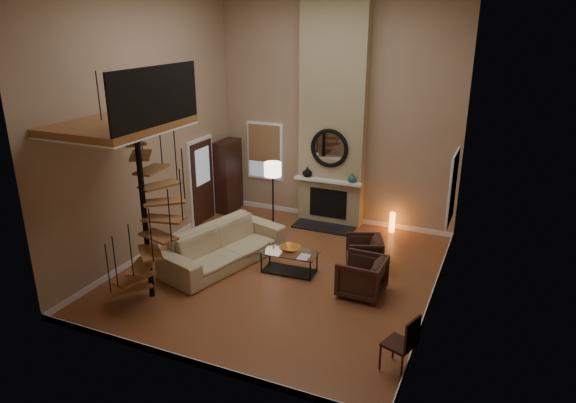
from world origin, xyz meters
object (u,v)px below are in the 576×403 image
at_px(armchair_far, 366,277).
at_px(floor_lamp, 273,175).
at_px(coffee_table, 289,259).
at_px(accent_lamp, 392,222).
at_px(armchair_near, 367,252).
at_px(side_chair, 404,342).
at_px(sofa, 224,245).
at_px(hutch, 228,176).

distance_m(armchair_far, floor_lamp, 3.71).
bearing_deg(armchair_far, coffee_table, -97.86).
height_order(floor_lamp, accent_lamp, floor_lamp).
height_order(armchair_near, side_chair, side_chair).
bearing_deg(sofa, armchair_near, -55.36).
bearing_deg(armchair_near, floor_lamp, -132.48).
height_order(armchair_far, side_chair, side_chair).
xyz_separation_m(armchair_far, coffee_table, (-1.66, 0.26, -0.07)).
bearing_deg(accent_lamp, hutch, -176.98).
height_order(armchair_far, floor_lamp, floor_lamp).
bearing_deg(armchair_near, armchair_far, -7.18).
relative_size(hutch, coffee_table, 1.58).
relative_size(sofa, armchair_far, 3.32).
bearing_deg(floor_lamp, side_chair, -45.49).
bearing_deg(sofa, hutch, 43.86).
distance_m(sofa, coffee_table, 1.43).
xyz_separation_m(coffee_table, floor_lamp, (-1.22, 1.82, 1.13)).
relative_size(armchair_near, coffee_table, 0.61).
bearing_deg(side_chair, coffee_table, 141.08).
height_order(sofa, armchair_near, sofa).
distance_m(armchair_near, coffee_table, 1.61).
xyz_separation_m(hutch, side_chair, (5.70, -4.92, -0.42)).
bearing_deg(hutch, accent_lamp, 3.02).
bearing_deg(floor_lamp, hutch, 153.34).
relative_size(sofa, side_chair, 3.02).
bearing_deg(accent_lamp, side_chair, -75.36).
xyz_separation_m(hutch, coffee_table, (2.93, -2.68, -0.67)).
distance_m(armchair_near, armchair_far, 1.09).
xyz_separation_m(hutch, armchair_near, (4.33, -1.88, -0.60)).
height_order(armchair_far, coffee_table, armchair_far).
distance_m(accent_lamp, side_chair, 5.33).
bearing_deg(coffee_table, armchair_far, -8.84).
relative_size(hutch, armchair_far, 2.26).
height_order(coffee_table, accent_lamp, accent_lamp).
distance_m(coffee_table, accent_lamp, 3.24).
bearing_deg(armchair_near, coffee_table, -81.35).
bearing_deg(accent_lamp, floor_lamp, -157.63).
xyz_separation_m(armchair_near, coffee_table, (-1.40, -0.80, -0.07)).
relative_size(accent_lamp, side_chair, 0.52).
relative_size(armchair_far, side_chair, 0.91).
xyz_separation_m(hutch, floor_lamp, (1.71, -0.86, 0.46)).
bearing_deg(side_chair, accent_lamp, 104.64).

